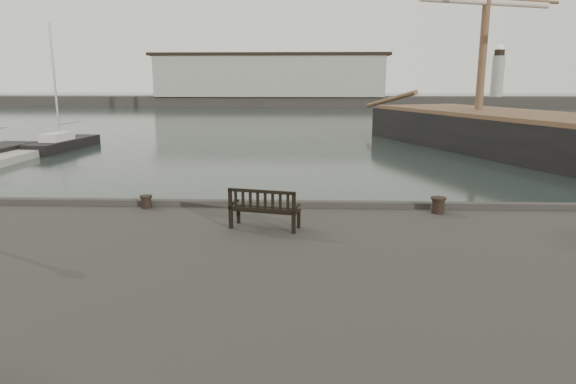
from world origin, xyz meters
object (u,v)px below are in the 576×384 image
(bench, at_px, (265,216))
(bollard_left, at_px, (146,202))
(yacht_d, at_px, (64,147))
(bollard_right, at_px, (438,205))

(bench, height_order, bollard_left, bench)
(bollard_left, xyz_separation_m, yacht_d, (-14.34, 24.35, -1.52))
(yacht_d, bearing_deg, bollard_right, -41.82)
(bench, distance_m, yacht_d, 32.04)
(yacht_d, bearing_deg, bollard_left, -54.51)
(bollard_right, distance_m, yacht_d, 33.75)
(bench, bearing_deg, bollard_left, 165.41)
(bench, height_order, yacht_d, yacht_d)
(bollard_right, bearing_deg, bench, -160.06)
(bench, bearing_deg, yacht_d, 138.07)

